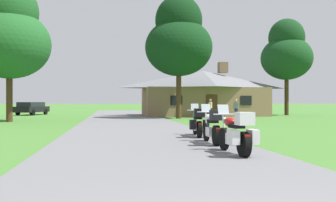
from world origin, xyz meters
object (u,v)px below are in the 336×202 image
Objects in this scene: parked_black_suv_far_left at (32,108)px; motorcycle_green_farthest_in_row at (198,123)px; motorcycle_red_nearest_to_camera at (237,134)px; bystander_tan_shirt_beside_signpost at (210,107)px; tree_by_lodge_front at (179,40)px; tree_left_near at (9,35)px; motorcycle_white_second_in_row at (212,127)px; tree_right_of_lodge at (287,52)px; bystander_gray_shirt_near_lodge at (236,108)px.

motorcycle_green_farthest_in_row is at bearing -50.28° from parked_black_suv_far_left.
bystander_tan_shirt_beside_signpost is at bearing 73.75° from motorcycle_red_nearest_to_camera.
parked_black_suv_far_left reaches higher than motorcycle_green_farthest_in_row.
tree_left_near is at bearing -164.44° from tree_by_lodge_front.
motorcycle_white_second_in_row is 31.03m from tree_right_of_lodge.
bystander_gray_shirt_near_lodge is (7.59, 19.97, 0.31)m from motorcycle_white_second_in_row.
tree_left_near reaches higher than parked_black_suv_far_left.
motorcycle_white_second_in_row is 2.56m from motorcycle_green_farthest_in_row.
tree_right_of_lodge is at bearing -22.97° from bystander_tan_shirt_beside_signpost.
tree_by_lodge_front is (2.35, 17.42, 6.17)m from motorcycle_green_farthest_in_row.
motorcycle_red_nearest_to_camera and motorcycle_white_second_in_row have the same top height.
tree_by_lodge_front is 13.43m from tree_left_near.
parked_black_suv_far_left is (-11.80, 30.89, 0.16)m from motorcycle_white_second_in_row.
motorcycle_green_farthest_in_row is 18.95m from bystander_gray_shirt_near_lodge.
tree_right_of_lodge is (15.23, 23.71, 6.14)m from motorcycle_green_farthest_in_row.
bystander_tan_shirt_beside_signpost is at bearing -150.31° from tree_right_of_lodge.
bystander_gray_shirt_near_lodge is 22.25m from parked_black_suv_far_left.
motorcycle_white_second_in_row is at bearing -60.83° from bystander_gray_shirt_near_lodge.
bystander_tan_shirt_beside_signpost is 20.06m from parked_black_suv_far_left.
bystander_gray_shirt_near_lodge is at bearing 68.31° from motorcycle_red_nearest_to_camera.
parked_black_suv_far_left is at bearing -159.40° from bystander_gray_shirt_near_lodge.
tree_by_lodge_front is (2.47, 19.98, 6.16)m from motorcycle_white_second_in_row.
parked_black_suv_far_left is at bearing 96.51° from bystander_tan_shirt_beside_signpost.
bystander_tan_shirt_beside_signpost is (5.47, 23.19, 0.34)m from motorcycle_red_nearest_to_camera.
motorcycle_green_farthest_in_row is 18.29m from tree_left_near.
tree_right_of_lodge is (15.39, 28.85, 6.14)m from motorcycle_red_nearest_to_camera.
tree_by_lodge_front is at bearing 80.67° from motorcycle_red_nearest_to_camera.
tree_right_of_lodge is (7.76, 6.30, 5.82)m from bystander_gray_shirt_near_lodge.
bystander_tan_shirt_beside_signpost is 0.17× the size of tree_left_near.
bystander_tan_shirt_beside_signpost is 12.81m from tree_right_of_lodge.
bystander_gray_shirt_near_lodge is at bearing -0.10° from tree_by_lodge_front.
bystander_tan_shirt_beside_signpost reaches higher than parked_black_suv_far_left.
tree_left_near is at bearing 142.25° from bystander_tan_shirt_beside_signpost.
motorcycle_red_nearest_to_camera is 0.21× the size of tree_left_near.
bystander_tan_shirt_beside_signpost is at bearing -146.46° from bystander_gray_shirt_near_lodge.
bystander_gray_shirt_near_lodge is 0.16× the size of tree_by_lodge_front.
motorcycle_green_farthest_in_row is 0.20× the size of tree_by_lodge_front.
motorcycle_red_nearest_to_camera and motorcycle_green_farthest_in_row have the same top height.
motorcycle_green_farthest_in_row is 1.24× the size of bystander_tan_shirt_beside_signpost.
tree_left_near reaches higher than motorcycle_green_farthest_in_row.
tree_by_lodge_front is at bearing 84.58° from motorcycle_white_second_in_row.
parked_black_suv_far_left is (-11.76, 33.47, 0.17)m from motorcycle_red_nearest_to_camera.
motorcycle_green_farthest_in_row is 28.84m from tree_right_of_lodge.
tree_right_of_lodge is 28.18m from parked_black_suv_far_left.
motorcycle_white_second_in_row is 1.25× the size of bystander_gray_shirt_near_lodge.
bystander_gray_shirt_near_lodge is (7.63, 22.55, 0.32)m from motorcycle_red_nearest_to_camera.
tree_by_lodge_front is 2.14× the size of parked_black_suv_far_left.
bystander_tan_shirt_beside_signpost reaches higher than motorcycle_red_nearest_to_camera.
tree_by_lodge_front reaches higher than bystander_tan_shirt_beside_signpost.
motorcycle_green_farthest_in_row is 0.21× the size of tree_left_near.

